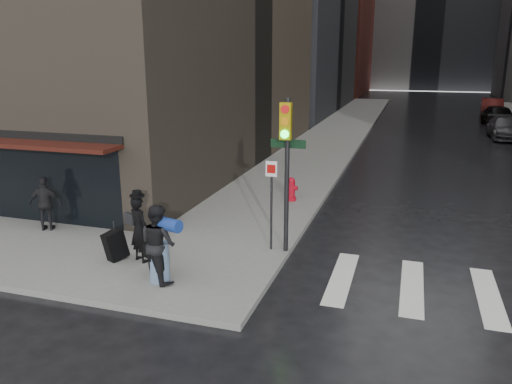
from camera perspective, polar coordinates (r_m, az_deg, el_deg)
ground at (r=12.18m, az=-7.67°, el=-9.49°), size 140.00×140.00×0.00m
sidewalk_left at (r=37.62m, az=9.99°, el=7.37°), size 4.00×50.00×0.15m
storefront at (r=17.06m, az=-26.91°, el=2.62°), size 8.40×1.11×2.83m
man_overcoat at (r=12.63m, az=-13.75°, el=-4.39°), size 1.23×0.80×1.84m
man_jeans at (r=11.37m, az=-11.10°, el=-5.75°), size 1.22×1.09×1.80m
man_greycoat at (r=15.67m, az=-22.90°, el=-1.23°), size 1.01×0.68×1.60m
traffic_light at (r=12.38m, az=3.33°, el=4.20°), size 0.99×0.45×3.96m
fire_hydrant at (r=17.58m, az=4.03°, el=0.22°), size 0.47×0.37×0.84m
parked_car_3 at (r=35.72m, az=26.62°, el=6.56°), size 1.94×4.66×1.35m
parked_car_4 at (r=41.64m, az=26.03°, el=7.80°), size 2.30×4.78×1.57m
parked_car_5 at (r=47.57m, az=25.35°, el=8.65°), size 2.17×5.06×1.62m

